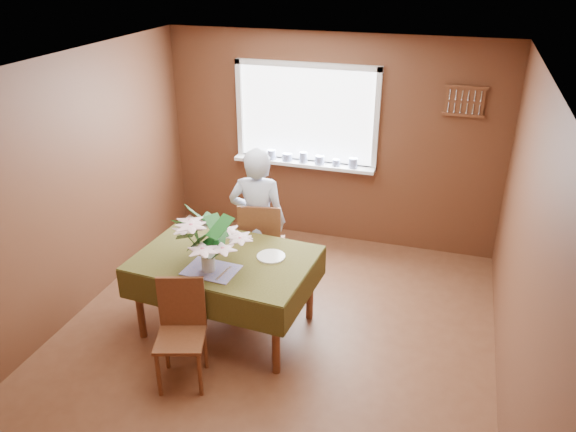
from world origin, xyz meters
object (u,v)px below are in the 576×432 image
(chair_far, at_px, (261,243))
(chair_near, at_px, (181,327))
(flower_bouquet, at_px, (206,236))
(seated_woman, at_px, (258,222))
(dining_table, at_px, (225,266))

(chair_far, height_order, chair_near, chair_far)
(flower_bouquet, bearing_deg, seated_woman, 84.61)
(dining_table, xyz_separation_m, flower_bouquet, (-0.04, -0.26, 0.44))
(chair_far, distance_m, flower_bouquet, 1.16)
(chair_far, bearing_deg, chair_near, 72.22)
(dining_table, bearing_deg, seated_woman, 90.00)
(chair_near, xyz_separation_m, seated_woman, (0.14, 1.47, 0.29))
(dining_table, distance_m, flower_bouquet, 0.51)
(dining_table, height_order, seated_woman, seated_woman)
(flower_bouquet, bearing_deg, dining_table, 81.45)
(chair_near, xyz_separation_m, flower_bouquet, (0.05, 0.48, 0.62))
(dining_table, relative_size, chair_far, 1.65)
(chair_near, distance_m, flower_bouquet, 0.78)
(dining_table, xyz_separation_m, seated_woman, (0.05, 0.73, 0.11))
(seated_woman, bearing_deg, flower_bouquet, 74.98)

